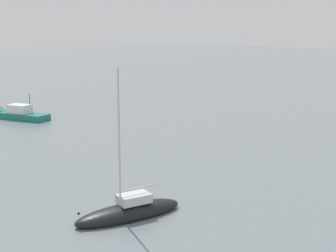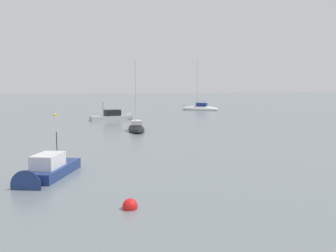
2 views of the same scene
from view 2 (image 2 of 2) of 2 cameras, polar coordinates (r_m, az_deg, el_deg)
name	(u,v)px [view 2 (image 2 of 2)]	position (r m, az deg, el deg)	size (l,w,h in m)	color
sailboat_white_mid	(200,108)	(82.51, 5.01, 2.74)	(6.91, 8.08, 11.48)	silver
sailboat_black_far	(136,128)	(43.87, -4.95, -0.36)	(6.63, 2.56, 8.74)	black
motorboat_navy_near	(46,173)	(22.23, -18.53, -7.01)	(5.85, 3.73, 3.15)	navy
motorboat_grey_mid	(115,118)	(58.77, -8.28, 1.32)	(3.06, 6.83, 3.70)	#ADB2B7
mooring_buoy_near	(130,206)	(16.31, -5.93, -12.31)	(0.67, 0.67, 0.67)	red
mooring_buoy_far	(55,115)	(70.01, -17.21, 1.64)	(0.61, 0.61, 0.61)	yellow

